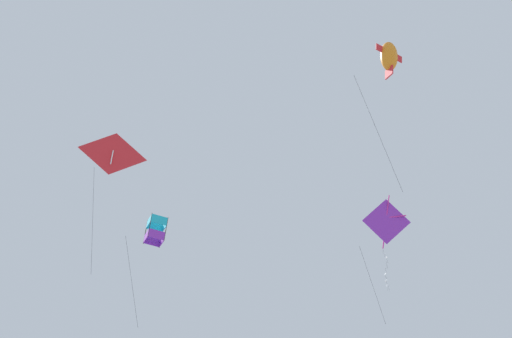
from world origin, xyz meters
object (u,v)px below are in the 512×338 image
object	(u,v)px
kite_fish_low_drifter	(389,57)
kite_delta_far_centre	(112,155)
kite_box_highest	(156,231)
kite_diamond_mid_left	(386,222)

from	to	relation	value
kite_fish_low_drifter	kite_delta_far_centre	distance (m)	15.46
kite_box_highest	kite_delta_far_centre	size ratio (longest dim) A/B	0.71
kite_box_highest	kite_fish_low_drifter	xyz separation A→B (m)	(13.78, 2.47, 2.40)
kite_box_highest	kite_fish_low_drifter	world-z (taller)	kite_fish_low_drifter
kite_diamond_mid_left	kite_delta_far_centre	distance (m)	14.62
kite_box_highest	kite_delta_far_centre	xyz separation A→B (m)	(-0.67, -2.76, 4.16)
kite_box_highest	kite_diamond_mid_left	xyz separation A→B (m)	(7.26, 9.10, 0.96)
kite_box_highest	kite_diamond_mid_left	world-z (taller)	kite_diamond_mid_left
kite_box_highest	kite_diamond_mid_left	size ratio (longest dim) A/B	0.89
kite_fish_low_drifter	kite_diamond_mid_left	world-z (taller)	kite_fish_low_drifter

